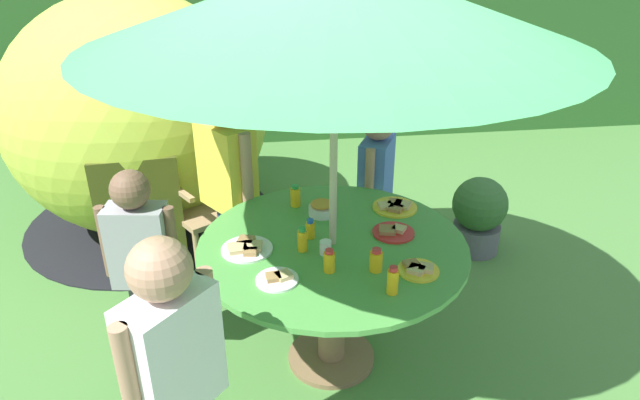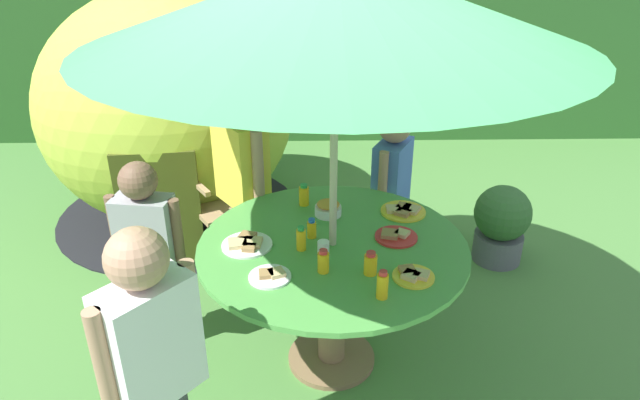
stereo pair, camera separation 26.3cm
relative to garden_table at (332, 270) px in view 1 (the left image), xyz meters
name	(u,v)px [view 1 (the left image)]	position (x,y,z in m)	size (l,w,h in m)	color
ground_plane	(331,360)	(0.00, 0.00, -0.59)	(10.00, 10.00, 0.02)	#477A38
hedge_backdrop	(279,36)	(0.00, 3.71, 0.47)	(9.00, 0.70, 2.10)	#285623
garden_table	(332,270)	(0.00, 0.00, 0.00)	(1.33, 1.33, 0.74)	brown
patio_umbrella	(335,2)	(0.00, 0.00, 1.29)	(2.11, 2.11, 2.04)	#B7AD8C
wooden_chair	(199,188)	(-0.73, 1.15, -0.04)	(0.62, 0.62, 1.00)	tan
dome_tent	(138,117)	(-1.17, 1.74, 0.29)	(2.10, 2.10, 1.75)	#B2C63F
potted_plant	(479,214)	(1.20, 0.99, -0.29)	(0.39, 0.39, 0.56)	#595960
child_in_blue_shirt	(376,173)	(0.40, 0.80, 0.16)	(0.28, 0.36, 1.16)	#3F3F47
child_in_yellow_shirt	(227,167)	(-0.52, 0.72, 0.29)	(0.36, 0.40, 1.35)	navy
child_in_grey_shirt	(140,246)	(-0.94, 0.14, 0.14)	(0.38, 0.20, 1.12)	#3F3F47
child_in_white_shirt	(172,353)	(-0.68, -0.77, 0.23)	(0.35, 0.37, 1.27)	#3F3F47
snack_bowl	(322,208)	(-0.01, 0.30, 0.20)	(0.14, 0.14, 0.08)	white
plate_far_left	(393,232)	(0.32, 0.05, 0.17)	(0.21, 0.21, 0.03)	red
plate_near_right	(278,279)	(-0.29, -0.28, 0.17)	(0.19, 0.19, 0.03)	white
plate_mid_right	(247,248)	(-0.42, -0.01, 0.17)	(0.25, 0.25, 0.03)	white
plate_far_right	(418,269)	(0.34, -0.30, 0.17)	(0.19, 0.19, 0.03)	yellow
plate_mid_left	(395,206)	(0.39, 0.32, 0.17)	(0.24, 0.24, 0.03)	yellow
juice_bottle_near_left	(329,261)	(-0.05, -0.24, 0.21)	(0.05, 0.05, 0.11)	yellow
juice_bottle_center_front	(376,260)	(0.16, -0.26, 0.21)	(0.06, 0.06, 0.11)	yellow
juice_bottle_center_back	(302,240)	(-0.15, -0.05, 0.22)	(0.05, 0.05, 0.12)	yellow
juice_bottle_front_edge	(295,196)	(-0.14, 0.42, 0.22)	(0.06, 0.06, 0.12)	yellow
juice_bottle_back_edge	(393,281)	(0.19, -0.44, 0.22)	(0.05, 0.05, 0.13)	yellow
juice_bottle_spot_a	(310,229)	(-0.10, 0.07, 0.21)	(0.05, 0.05, 0.10)	yellow
cup_near	(326,248)	(-0.05, -0.09, 0.19)	(0.06, 0.06, 0.07)	white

